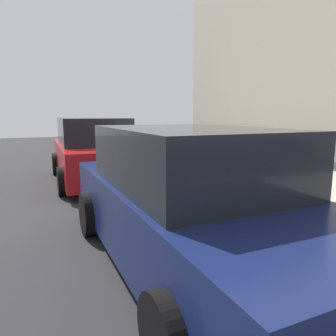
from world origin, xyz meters
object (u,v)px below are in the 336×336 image
Objects in this scene: suitcase_olive_1 at (288,196)px; suitcase_teal_4 at (226,178)px; parked_car_navy_0 at (189,203)px; parked_car_red_1 at (94,152)px; suitcase_silver_6 at (199,169)px; suitcase_red_7 at (188,165)px; bollard_post at (152,152)px; fire_hydrant at (164,154)px; suitcase_maroon_5 at (211,172)px; suitcase_red_0 at (311,205)px; suitcase_olive_8 at (176,160)px; suitcase_navy_3 at (241,184)px; suitcase_black_2 at (258,187)px.

suitcase_teal_4 is at bearing 1.11° from suitcase_olive_1.
parked_car_red_1 is at bearing -0.00° from parked_car_navy_0.
suitcase_silver_6 is at bearing 1.09° from suitcase_olive_1.
suitcase_red_7 is 0.97× the size of bollard_post.
fire_hydrant is 0.96× the size of bollard_post.
suitcase_red_7 is (0.56, -0.01, 0.04)m from suitcase_silver_6.
parked_car_navy_0 is at bearing 158.39° from fire_hydrant.
suitcase_silver_6 is 4.15m from parked_car_navy_0.
suitcase_maroon_5 is 2.56m from fire_hydrant.
suitcase_teal_4 is 0.19× the size of parked_car_navy_0.
parked_car_navy_0 is (-0.10, 2.11, 0.32)m from suitcase_red_0.
suitcase_olive_8 is at bearing 2.70° from suitcase_teal_4.
suitcase_navy_3 is 4.30m from bollard_post.
suitcase_olive_1 is 0.19× the size of parked_car_red_1.
suitcase_olive_1 is at bearing -73.17° from parked_car_navy_0.
bollard_post is at bearing 3.85° from suitcase_silver_6.
suitcase_red_0 is 1.15× the size of suitcase_olive_8.
suitcase_teal_4 reaches higher than suitcase_olive_1.
suitcase_maroon_5 is at bearing -177.41° from suitcase_olive_8.
bollard_post is 0.19× the size of parked_car_navy_0.
suitcase_black_2 is at bearing -151.39° from parked_car_red_1.
suitcase_maroon_5 is 0.21× the size of parked_car_red_1.
suitcase_red_0 is 1.02× the size of suitcase_maroon_5.
suitcase_silver_6 is 0.14× the size of parked_car_red_1.
fire_hydrant is 0.62m from bollard_post.
suitcase_navy_3 is 0.95× the size of suitcase_olive_8.
bollard_post is (2.05, 0.18, 0.12)m from suitcase_red_7.
suitcase_red_0 is 1.08× the size of fire_hydrant.
parked_car_red_1 is at bearing 32.64° from suitcase_navy_3.
suitcase_red_7 reaches higher than suitcase_olive_8.
suitcase_red_0 is 0.20× the size of parked_car_navy_0.
suitcase_teal_4 is at bearing -2.98° from suitcase_red_0.
parked_car_red_1 is at bearing 44.01° from suitcase_maroon_5.
suitcase_red_0 is 1.07× the size of suitcase_red_7.
suitcase_olive_8 is at bearing 4.33° from suitcase_silver_6.
suitcase_red_0 is at bearing 179.82° from suitcase_olive_8.
bollard_post is at bearing 3.02° from suitcase_maroon_5.
parked_car_red_1 reaches higher than suitcase_red_0.
suitcase_navy_3 is 0.86× the size of bollard_post.
fire_hydrant reaches higher than suitcase_black_2.
suitcase_maroon_5 is at bearing 3.01° from suitcase_teal_4.
suitcase_red_0 is 1.09× the size of suitcase_olive_1.
parked_car_red_1 reaches higher than suitcase_silver_6.
suitcase_teal_4 is 3.13m from fire_hydrant.
suitcase_olive_1 is 0.99× the size of fire_hydrant.
suitcase_red_7 is (3.38, 0.05, 0.03)m from suitcase_olive_1.
suitcase_red_0 is 2.14m from parked_car_navy_0.
suitcase_teal_4 reaches higher than suitcase_silver_6.
suitcase_olive_8 reaches higher than suitcase_navy_3.
suitcase_black_2 is 1.34× the size of suitcase_silver_6.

